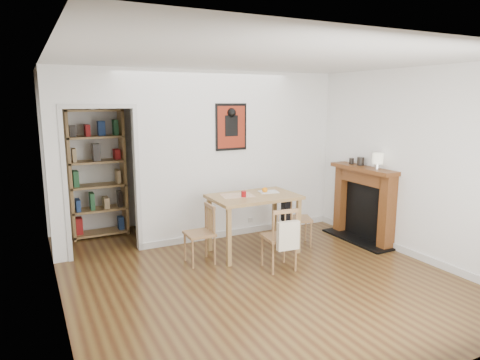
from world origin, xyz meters
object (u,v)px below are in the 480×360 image
chair_right (297,218)px  fireplace (364,201)px  red_glass (244,194)px  notebook (268,192)px  orange_fruit (265,190)px  dining_table (254,202)px  bookshelf (97,174)px  ceramic_jar_b (351,161)px  mantel_lamp (378,159)px  ceramic_jar_a (361,161)px  chair_left (199,234)px  chair_front (279,238)px

chair_right → fireplace: 1.11m
red_glass → notebook: size_ratio=0.34×
red_glass → orange_fruit: 0.42m
dining_table → orange_fruit: orange_fruit is taller
chair_right → red_glass: size_ratio=8.69×
bookshelf → notebook: bearing=-39.3°
bookshelf → notebook: size_ratio=7.63×
fireplace → ceramic_jar_b: ceramic_jar_b is taller
mantel_lamp → fireplace: bearing=79.3°
bookshelf → red_glass: bearing=-48.4°
ceramic_jar_a → chair_left: bearing=177.4°
bookshelf → orange_fruit: (2.06, -1.74, -0.13)m
dining_table → ceramic_jar_b: (1.78, 0.02, 0.47)m
fireplace → ceramic_jar_a: ceramic_jar_a is taller
dining_table → notebook: bearing=14.8°
fireplace → ceramic_jar_b: bearing=92.8°
chair_right → bookshelf: 3.22m
chair_front → ceramic_jar_a: (1.81, 0.54, 0.80)m
dining_table → bookshelf: size_ratio=0.60×
chair_front → chair_left: bearing=141.6°
fireplace → mantel_lamp: bearing=-100.7°
red_glass → dining_table: bearing=14.1°
chair_left → fireplace: (2.64, -0.24, 0.22)m
chair_front → bookshelf: bookshelf is taller
bookshelf → red_glass: (1.65, -1.86, -0.13)m
orange_fruit → red_glass: bearing=-164.0°
bookshelf → ceramic_jar_a: size_ratio=15.74×
dining_table → chair_left: size_ratio=1.54×
fireplace → ceramic_jar_a: (0.01, 0.12, 0.61)m
chair_front → red_glass: 0.82m
fireplace → mantel_lamp: 0.76m
dining_table → chair_left: bearing=-177.2°
ceramic_jar_b → red_glass: bearing=-178.0°
chair_left → mantel_lamp: size_ratio=3.28×
orange_fruit → ceramic_jar_b: ceramic_jar_b is taller
chair_right → ceramic_jar_a: size_ratio=6.07×
dining_table → fireplace: 1.82m
bookshelf → orange_fruit: bookshelf is taller
notebook → fireplace: bearing=-13.4°
chair_right → dining_table: bearing=178.2°
chair_right → orange_fruit: (-0.52, 0.09, 0.47)m
red_glass → notebook: (0.47, 0.12, -0.04)m
orange_fruit → notebook: size_ratio=0.30×
notebook → ceramic_jar_a: ceramic_jar_a is taller
chair_left → bookshelf: bearing=118.1°
chair_left → notebook: bearing=5.9°
fireplace → notebook: bearing=166.6°
chair_front → orange_fruit: bearing=73.5°
orange_fruit → notebook: orange_fruit is taller
chair_left → bookshelf: bookshelf is taller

